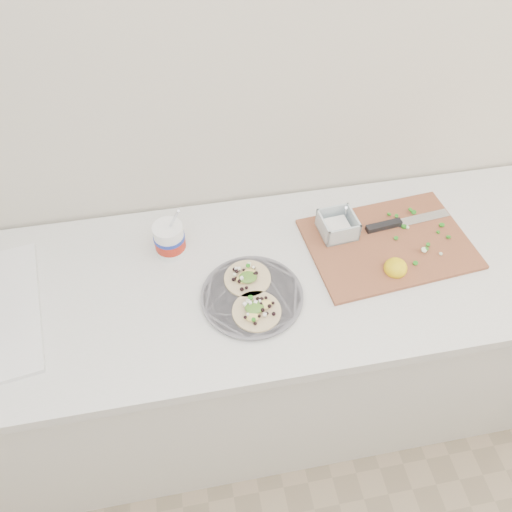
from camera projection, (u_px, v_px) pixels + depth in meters
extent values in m
cube|color=beige|center=(216.00, 97.00, 1.34)|extent=(3.50, 0.05, 2.60)
cube|color=silver|center=(241.00, 354.00, 1.81)|extent=(2.40, 0.62, 0.86)
cube|color=silver|center=(239.00, 284.00, 1.46)|extent=(2.44, 0.66, 0.04)
cylinder|color=slate|center=(252.00, 296.00, 1.39)|extent=(0.27, 0.27, 0.01)
cylinder|color=slate|center=(252.00, 295.00, 1.39)|extent=(0.29, 0.29, 0.00)
cylinder|color=white|center=(170.00, 240.00, 1.47)|extent=(0.09, 0.09, 0.11)
cylinder|color=#B02313|center=(170.00, 241.00, 1.48)|extent=(0.09, 0.09, 0.04)
cylinder|color=#192D99|center=(169.00, 237.00, 1.46)|extent=(0.09, 0.09, 0.01)
cube|color=brown|center=(388.00, 244.00, 1.52)|extent=(0.51, 0.38, 0.01)
cube|color=white|center=(337.00, 227.00, 1.53)|extent=(0.07, 0.07, 0.03)
ellipsoid|color=yellow|center=(396.00, 266.00, 1.43)|extent=(0.07, 0.07, 0.06)
cube|color=silver|center=(422.00, 218.00, 1.58)|extent=(0.18, 0.05, 0.00)
cube|color=black|center=(384.00, 226.00, 1.55)|extent=(0.12, 0.04, 0.02)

